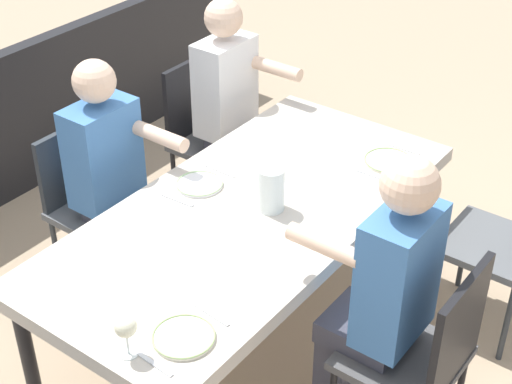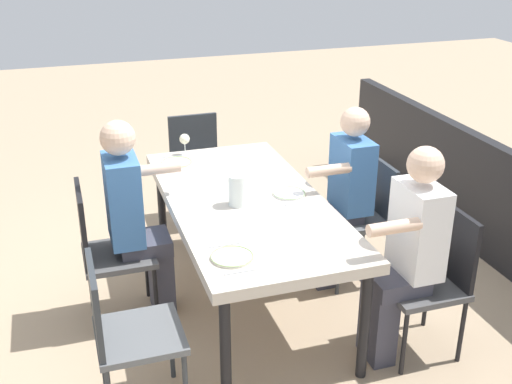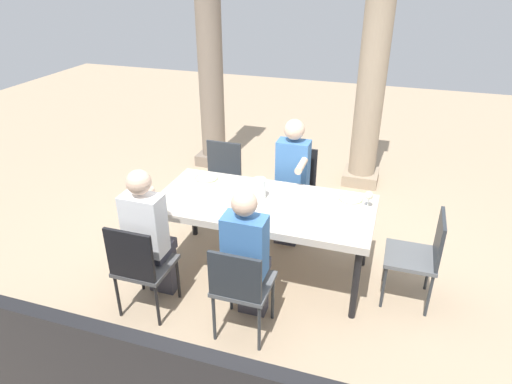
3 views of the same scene
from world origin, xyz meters
TOP-DOWN VIEW (x-y plane):
  - ground_plane at (0.00, 0.00)m, footprint 16.00×16.00m
  - dining_table at (0.00, 0.00)m, footprint 2.03×0.96m
  - chair_west_north at (-0.80, 0.90)m, footprint 0.44×0.44m
  - chair_west_south at (-0.80, -0.90)m, footprint 0.44×0.44m
  - chair_mid_north at (0.09, 0.91)m, footprint 0.44×0.44m
  - chair_mid_south at (0.09, -0.90)m, footprint 0.44×0.44m
  - diner_woman_green at (0.09, -0.72)m, footprint 0.35×0.49m
  - diner_man_white at (0.09, 0.70)m, footprint 0.35×0.50m
  - diner_guest_third at (-0.80, -0.70)m, footprint 0.35×0.49m
  - plate_0 at (-0.71, 0.29)m, footprint 0.23×0.23m
  - fork_0 at (-0.86, 0.29)m, footprint 0.02×0.17m
  - spoon_0 at (-0.56, 0.29)m, footprint 0.02×0.17m
  - plate_1 at (-0.02, -0.29)m, footprint 0.21×0.21m
  - fork_1 at (-0.17, -0.29)m, footprint 0.02×0.17m
  - spoon_1 at (0.13, -0.29)m, footprint 0.03×0.17m
  - plate_2 at (0.76, 0.30)m, footprint 0.22×0.22m
  - wine_glass_2 at (0.93, 0.20)m, footprint 0.08×0.08m
  - fork_2 at (0.61, 0.30)m, footprint 0.03×0.17m
  - spoon_2 at (0.91, 0.30)m, footprint 0.03×0.17m
  - water_pitcher at (-0.06, 0.07)m, footprint 0.12×0.12m

SIDE VIEW (x-z plane):
  - ground_plane at x=0.00m, z-range 0.00..0.00m
  - chair_west_south at x=-0.80m, z-range 0.06..0.97m
  - chair_mid_south at x=0.09m, z-range 0.08..0.96m
  - chair_west_north at x=-0.80m, z-range 0.08..0.98m
  - chair_mid_north at x=0.09m, z-range 0.07..1.00m
  - diner_woman_green at x=0.09m, z-range 0.04..1.33m
  - diner_guest_third at x=-0.80m, z-range 0.05..1.36m
  - dining_table at x=0.00m, z-range 0.32..1.10m
  - diner_man_white at x=0.09m, z-range 0.05..1.39m
  - fork_0 at x=-0.86m, z-range 0.77..0.78m
  - spoon_0 at x=-0.56m, z-range 0.77..0.78m
  - fork_1 at x=-0.17m, z-range 0.77..0.78m
  - spoon_1 at x=0.13m, z-range 0.77..0.78m
  - fork_2 at x=0.61m, z-range 0.77..0.78m
  - spoon_2 at x=0.91m, z-range 0.77..0.78m
  - plate_0 at x=-0.71m, z-range 0.77..0.79m
  - plate_2 at x=0.76m, z-range 0.77..0.79m
  - plate_1 at x=-0.02m, z-range 0.77..0.79m
  - water_pitcher at x=-0.06m, z-range 0.76..0.96m
  - wine_glass_2 at x=0.93m, z-range 0.81..0.98m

